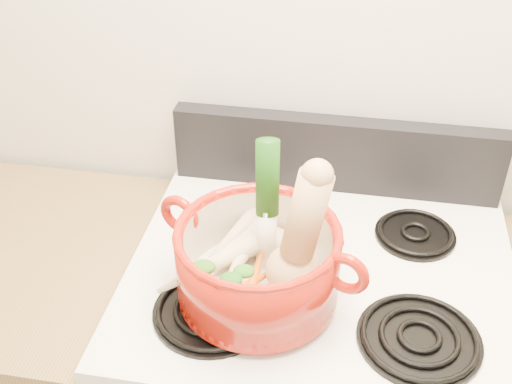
# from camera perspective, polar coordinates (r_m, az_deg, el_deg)

# --- Properties ---
(wall_back) EXTENTS (3.50, 0.02, 2.60)m
(wall_back) POSITION_cam_1_polar(r_m,az_deg,el_deg) (1.43, 8.02, 13.25)
(wall_back) COLOR beige
(wall_back) RESTS_ON floor
(cooktop) EXTENTS (0.78, 0.67, 0.03)m
(cooktop) POSITION_cam_1_polar(r_m,az_deg,el_deg) (1.33, 5.78, -7.28)
(cooktop) COLOR white
(cooktop) RESTS_ON stove_body
(control_backsplash) EXTENTS (0.76, 0.05, 0.18)m
(control_backsplash) POSITION_cam_1_polar(r_m,az_deg,el_deg) (1.51, 7.10, 3.36)
(control_backsplash) COLOR black
(control_backsplash) RESTS_ON cooktop
(burner_front_left) EXTENTS (0.22, 0.22, 0.02)m
(burner_front_left) POSITION_cam_1_polar(r_m,az_deg,el_deg) (1.22, -3.92, -10.42)
(burner_front_left) COLOR black
(burner_front_left) RESTS_ON cooktop
(burner_front_right) EXTENTS (0.22, 0.22, 0.02)m
(burner_front_right) POSITION_cam_1_polar(r_m,az_deg,el_deg) (1.21, 14.31, -12.41)
(burner_front_right) COLOR black
(burner_front_right) RESTS_ON cooktop
(burner_back_left) EXTENTS (0.17, 0.17, 0.02)m
(burner_back_left) POSITION_cam_1_polar(r_m,az_deg,el_deg) (1.44, -1.17, -1.97)
(burner_back_left) COLOR black
(burner_back_left) RESTS_ON cooktop
(burner_back_right) EXTENTS (0.17, 0.17, 0.02)m
(burner_back_right) POSITION_cam_1_polar(r_m,az_deg,el_deg) (1.43, 13.98, -3.55)
(burner_back_right) COLOR black
(burner_back_right) RESTS_ON cooktop
(dutch_oven) EXTENTS (0.38, 0.38, 0.15)m
(dutch_oven) POSITION_cam_1_polar(r_m,az_deg,el_deg) (1.19, 0.17, -6.36)
(dutch_oven) COLOR #9C150A
(dutch_oven) RESTS_ON burner_front_left
(pot_handle_left) EXTENTS (0.09, 0.05, 0.08)m
(pot_handle_left) POSITION_cam_1_polar(r_m,az_deg,el_deg) (1.23, -6.82, -1.99)
(pot_handle_left) COLOR #9C150A
(pot_handle_left) RESTS_ON dutch_oven
(pot_handle_right) EXTENTS (0.09, 0.05, 0.08)m
(pot_handle_right) POSITION_cam_1_polar(r_m,az_deg,el_deg) (1.10, 8.02, -7.18)
(pot_handle_right) COLOR #9C150A
(pot_handle_right) RESTS_ON dutch_oven
(squash) EXTENTS (0.17, 0.14, 0.27)m
(squash) POSITION_cam_1_polar(r_m,az_deg,el_deg) (1.12, 3.45, -3.72)
(squash) COLOR tan
(squash) RESTS_ON dutch_oven
(leek) EXTENTS (0.05, 0.07, 0.28)m
(leek) POSITION_cam_1_polar(r_m,az_deg,el_deg) (1.17, 0.96, -1.06)
(leek) COLOR silver
(leek) RESTS_ON dutch_oven
(ginger) EXTENTS (0.10, 0.08, 0.05)m
(ginger) POSITION_cam_1_polar(r_m,az_deg,el_deg) (1.27, 1.30, -4.39)
(ginger) COLOR tan
(ginger) RESTS_ON dutch_oven
(parsnip_0) EXTENTS (0.12, 0.21, 0.06)m
(parsnip_0) POSITION_cam_1_polar(r_m,az_deg,el_deg) (1.23, -2.93, -5.79)
(parsnip_0) COLOR beige
(parsnip_0) RESTS_ON dutch_oven
(parsnip_1) EXTENTS (0.20, 0.18, 0.07)m
(parsnip_1) POSITION_cam_1_polar(r_m,az_deg,el_deg) (1.21, -4.02, -6.35)
(parsnip_1) COLOR beige
(parsnip_1) RESTS_ON dutch_oven
(parsnip_2) EXTENTS (0.08, 0.19, 0.06)m
(parsnip_2) POSITION_cam_1_polar(r_m,az_deg,el_deg) (1.21, -1.37, -5.80)
(parsnip_2) COLOR beige
(parsnip_2) RESTS_ON dutch_oven
(parsnip_3) EXTENTS (0.14, 0.16, 0.05)m
(parsnip_3) POSITION_cam_1_polar(r_m,az_deg,el_deg) (1.21, -3.37, -5.88)
(parsnip_3) COLOR beige
(parsnip_3) RESTS_ON dutch_oven
(parsnip_4) EXTENTS (0.12, 0.20, 0.06)m
(parsnip_4) POSITION_cam_1_polar(r_m,az_deg,el_deg) (1.25, -1.95, -3.72)
(parsnip_4) COLOR beige
(parsnip_4) RESTS_ON dutch_oven
(carrot_0) EXTENTS (0.06, 0.15, 0.04)m
(carrot_0) POSITION_cam_1_polar(r_m,az_deg,el_deg) (1.16, -2.18, -9.07)
(carrot_0) COLOR #D3490A
(carrot_0) RESTS_ON dutch_oven
(carrot_1) EXTENTS (0.12, 0.12, 0.04)m
(carrot_1) POSITION_cam_1_polar(r_m,az_deg,el_deg) (1.16, -1.47, -8.71)
(carrot_1) COLOR #C74309
(carrot_1) RESTS_ON dutch_oven
(carrot_2) EXTENTS (0.03, 0.15, 0.04)m
(carrot_2) POSITION_cam_1_polar(r_m,az_deg,el_deg) (1.18, -0.19, -7.82)
(carrot_2) COLOR #B94809
(carrot_2) RESTS_ON dutch_oven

